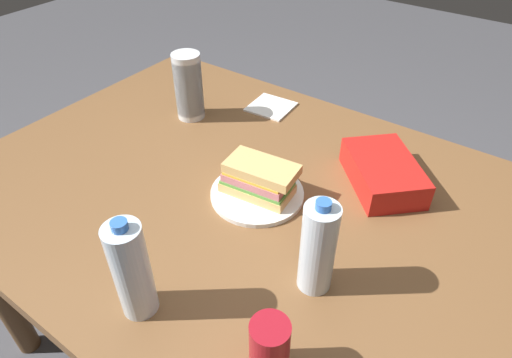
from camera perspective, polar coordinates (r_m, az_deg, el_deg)
name	(u,v)px	position (r m, az deg, el deg)	size (l,w,h in m)	color
ground_plane	(256,353)	(1.66, 0.00, -21.62)	(8.00, 8.00, 0.00)	#4C4C51
dining_table	(256,221)	(1.14, 0.00, -5.49)	(1.51, 1.04, 0.73)	brown
paper_plate	(256,193)	(1.08, 0.00, -1.81)	(0.23, 0.23, 0.01)	white
sandwich	(258,178)	(1.05, 0.23, 0.11)	(0.19, 0.12, 0.08)	#DBB26B
soda_can_red	(269,348)	(0.75, 1.75, -21.05)	(0.07, 0.07, 0.12)	maroon
chip_bag	(383,172)	(1.14, 16.10, 0.83)	(0.23, 0.15, 0.07)	red
water_bottle_tall	(132,270)	(0.82, -15.79, -11.29)	(0.07, 0.07, 0.22)	silver
plastic_cup_stack	(189,86)	(1.36, -8.71, 11.75)	(0.08, 0.08, 0.20)	silver
water_bottle_spare	(318,248)	(0.83, 8.01, -8.82)	(0.07, 0.07, 0.22)	silver
paper_napkin	(271,107)	(1.44, 1.96, 9.31)	(0.13, 0.13, 0.01)	white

